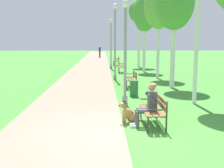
{
  "coord_description": "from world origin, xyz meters",
  "views": [
    {
      "loc": [
        -0.75,
        -7.02,
        2.42
      ],
      "look_at": [
        -0.44,
        2.83,
        0.9
      ],
      "focal_mm": 45.85,
      "sensor_mm": 36.0,
      "label": 1
    }
  ],
  "objects_px": {
    "lamp_post_near": "(125,51)",
    "pedestrian_distant": "(100,52)",
    "park_bench_far": "(123,66)",
    "birch_tree_third": "(174,3)",
    "lamp_post_mid": "(115,41)",
    "birch_tree_sixth": "(139,12)",
    "park_bench_furthest": "(117,60)",
    "person_seated_on_near_bench": "(148,103)",
    "park_bench_near": "(155,108)",
    "birch_tree_fifth": "(145,13)",
    "birch_tree_fourth": "(159,7)",
    "lamp_post_far": "(111,43)",
    "litter_bin": "(134,88)",
    "park_bench_mid": "(131,78)",
    "dog_shepherd": "(130,114)"
  },
  "relations": [
    {
      "from": "park_bench_furthest",
      "to": "birch_tree_third",
      "type": "height_order",
      "value": "birch_tree_third"
    },
    {
      "from": "person_seated_on_near_bench",
      "to": "litter_bin",
      "type": "bearing_deg",
      "value": 89.03
    },
    {
      "from": "birch_tree_third",
      "to": "birch_tree_fifth",
      "type": "bearing_deg",
      "value": 92.88
    },
    {
      "from": "park_bench_furthest",
      "to": "litter_bin",
      "type": "relative_size",
      "value": 2.14
    },
    {
      "from": "dog_shepherd",
      "to": "lamp_post_far",
      "type": "relative_size",
      "value": 0.19
    },
    {
      "from": "dog_shepherd",
      "to": "lamp_post_far",
      "type": "height_order",
      "value": "lamp_post_far"
    },
    {
      "from": "lamp_post_mid",
      "to": "lamp_post_far",
      "type": "bearing_deg",
      "value": 90.44
    },
    {
      "from": "park_bench_mid",
      "to": "lamp_post_far",
      "type": "distance_m",
      "value": 10.04
    },
    {
      "from": "lamp_post_mid",
      "to": "birch_tree_fourth",
      "type": "bearing_deg",
      "value": 12.47
    },
    {
      "from": "lamp_post_mid",
      "to": "lamp_post_far",
      "type": "height_order",
      "value": "lamp_post_mid"
    },
    {
      "from": "park_bench_furthest",
      "to": "lamp_post_near",
      "type": "height_order",
      "value": "lamp_post_near"
    },
    {
      "from": "birch_tree_sixth",
      "to": "litter_bin",
      "type": "height_order",
      "value": "birch_tree_sixth"
    },
    {
      "from": "park_bench_near",
      "to": "birch_tree_sixth",
      "type": "xyz_separation_m",
      "value": [
        1.78,
        18.09,
        4.34
      ]
    },
    {
      "from": "park_bench_furthest",
      "to": "litter_bin",
      "type": "distance_m",
      "value": 15.22
    },
    {
      "from": "park_bench_mid",
      "to": "birch_tree_fourth",
      "type": "distance_m",
      "value": 5.69
    },
    {
      "from": "lamp_post_near",
      "to": "park_bench_mid",
      "type": "bearing_deg",
      "value": 80.63
    },
    {
      "from": "birch_tree_fifth",
      "to": "pedestrian_distant",
      "type": "distance_m",
      "value": 18.47
    },
    {
      "from": "park_bench_mid",
      "to": "park_bench_near",
      "type": "bearing_deg",
      "value": -89.83
    },
    {
      "from": "park_bench_furthest",
      "to": "person_seated_on_near_bench",
      "type": "xyz_separation_m",
      "value": [
        -0.06,
        -19.59,
        0.17
      ]
    },
    {
      "from": "birch_tree_third",
      "to": "park_bench_furthest",
      "type": "bearing_deg",
      "value": 99.69
    },
    {
      "from": "park_bench_mid",
      "to": "lamp_post_far",
      "type": "bearing_deg",
      "value": 94.45
    },
    {
      "from": "lamp_post_mid",
      "to": "lamp_post_near",
      "type": "bearing_deg",
      "value": -89.05
    },
    {
      "from": "birch_tree_sixth",
      "to": "dog_shepherd",
      "type": "bearing_deg",
      "value": -97.89
    },
    {
      "from": "lamp_post_far",
      "to": "birch_tree_fourth",
      "type": "bearing_deg",
      "value": -66.07
    },
    {
      "from": "park_bench_mid",
      "to": "pedestrian_distant",
      "type": "xyz_separation_m",
      "value": [
        -1.9,
        25.2,
        0.33
      ]
    },
    {
      "from": "lamp_post_mid",
      "to": "pedestrian_distant",
      "type": "relative_size",
      "value": 2.77
    },
    {
      "from": "park_bench_mid",
      "to": "park_bench_far",
      "type": "xyz_separation_m",
      "value": [
        0.02,
        6.8,
        0.0
      ]
    },
    {
      "from": "litter_bin",
      "to": "park_bench_furthest",
      "type": "bearing_deg",
      "value": 90.07
    },
    {
      "from": "park_bench_near",
      "to": "birch_tree_third",
      "type": "relative_size",
      "value": 0.27
    },
    {
      "from": "lamp_post_far",
      "to": "litter_bin",
      "type": "distance_m",
      "value": 12.37
    },
    {
      "from": "birch_tree_sixth",
      "to": "litter_bin",
      "type": "bearing_deg",
      "value": -97.87
    },
    {
      "from": "dog_shepherd",
      "to": "lamp_post_near",
      "type": "bearing_deg",
      "value": 88.66
    },
    {
      "from": "person_seated_on_near_bench",
      "to": "lamp_post_mid",
      "type": "bearing_deg",
      "value": 93.12
    },
    {
      "from": "park_bench_mid",
      "to": "birch_tree_fifth",
      "type": "bearing_deg",
      "value": 77.09
    },
    {
      "from": "park_bench_far",
      "to": "birch_tree_fourth",
      "type": "distance_m",
      "value": 5.49
    },
    {
      "from": "park_bench_far",
      "to": "lamp_post_near",
      "type": "height_order",
      "value": "lamp_post_near"
    },
    {
      "from": "park_bench_far",
      "to": "pedestrian_distant",
      "type": "xyz_separation_m",
      "value": [
        -1.92,
        18.4,
        0.33
      ]
    },
    {
      "from": "park_bench_near",
      "to": "park_bench_mid",
      "type": "xyz_separation_m",
      "value": [
        -0.02,
        6.63,
        0.0
      ]
    },
    {
      "from": "park_bench_furthest",
      "to": "person_seated_on_near_bench",
      "type": "distance_m",
      "value": 19.59
    },
    {
      "from": "lamp_post_near",
      "to": "pedestrian_distant",
      "type": "bearing_deg",
      "value": 92.56
    },
    {
      "from": "park_bench_far",
      "to": "birch_tree_sixth",
      "type": "xyz_separation_m",
      "value": [
        1.77,
        4.66,
        4.34
      ]
    },
    {
      "from": "park_bench_far",
      "to": "birch_tree_third",
      "type": "xyz_separation_m",
      "value": [
        2.06,
        -6.89,
        3.72
      ]
    },
    {
      "from": "park_bench_furthest",
      "to": "lamp_post_far",
      "type": "relative_size",
      "value": 0.36
    },
    {
      "from": "park_bench_mid",
      "to": "park_bench_furthest",
      "type": "relative_size",
      "value": 1.0
    },
    {
      "from": "lamp_post_far",
      "to": "litter_bin",
      "type": "relative_size",
      "value": 5.93
    },
    {
      "from": "birch_tree_fifth",
      "to": "pedestrian_distant",
      "type": "relative_size",
      "value": 3.56
    },
    {
      "from": "lamp_post_mid",
      "to": "litter_bin",
      "type": "distance_m",
      "value": 5.7
    },
    {
      "from": "birch_tree_third",
      "to": "pedestrian_distant",
      "type": "xyz_separation_m",
      "value": [
        -3.98,
        25.29,
        -3.39
      ]
    },
    {
      "from": "park_bench_near",
      "to": "pedestrian_distant",
      "type": "height_order",
      "value": "pedestrian_distant"
    },
    {
      "from": "lamp_post_mid",
      "to": "birch_tree_sixth",
      "type": "height_order",
      "value": "birch_tree_sixth"
    }
  ]
}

